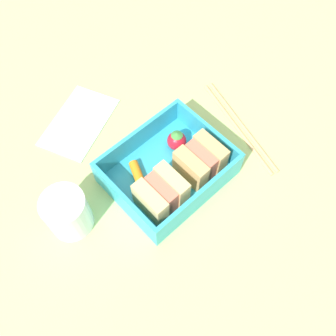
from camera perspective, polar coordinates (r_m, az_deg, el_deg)
ground_plane at (r=59.76cm, az=-0.00°, el=-1.72°), size 120.00×120.00×2.00cm
bento_tray at (r=58.35cm, az=-0.00°, el=-1.00°), size 17.64×14.34×1.20cm
bento_rim at (r=55.98cm, az=-0.00°, el=0.30°), size 17.64×14.34×4.19cm
sandwich_left at (r=56.10cm, az=4.93°, el=1.09°), size 6.19×5.64×5.13cm
sandwich_center_left at (r=53.39cm, az=-1.05°, el=-3.92°), size 6.19×5.64×5.13cm
strawberry_far_left at (r=58.92cm, az=1.34°, el=4.24°), size 3.07×3.07×3.67cm
carrot_stick_far_left at (r=56.97cm, az=-4.60°, el=-1.12°), size 3.13×4.93×1.44cm
chopstick_pair at (r=64.77cm, az=10.87°, el=6.40°), size 7.07×20.35×0.70cm
drinking_glass at (r=54.30cm, az=-15.07°, el=-6.62°), size 6.25×6.25×7.04cm
folded_napkin at (r=66.03cm, az=-13.39°, el=6.89°), size 16.17×13.50×0.40cm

